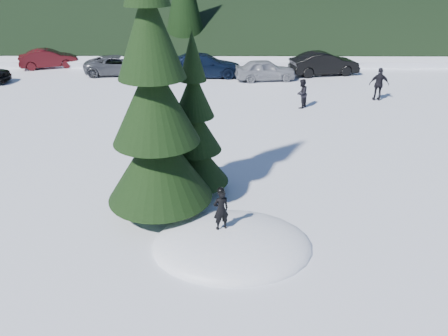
{
  "coord_description": "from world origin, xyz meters",
  "views": [
    {
      "loc": [
        -0.15,
        -10.04,
        7.21
      ],
      "look_at": [
        -0.25,
        2.73,
        1.1
      ],
      "focal_mm": 35.0,
      "sensor_mm": 36.0,
      "label": 1
    }
  ],
  "objects_px": {
    "car_4": "(265,70)",
    "car_5": "(324,64)",
    "car_1": "(49,58)",
    "car_2": "(119,65)",
    "adult_0": "(302,94)",
    "spruce_short": "(195,134)",
    "adult_1": "(379,84)",
    "car_3": "(204,65)",
    "child_skier": "(221,210)",
    "spruce_tall": "(155,111)"
  },
  "relations": [
    {
      "from": "adult_1",
      "to": "child_skier",
      "type": "bearing_deg",
      "value": 63.13
    },
    {
      "from": "car_4",
      "to": "car_5",
      "type": "height_order",
      "value": "car_5"
    },
    {
      "from": "car_5",
      "to": "child_skier",
      "type": "bearing_deg",
      "value": 149.06
    },
    {
      "from": "car_4",
      "to": "spruce_tall",
      "type": "bearing_deg",
      "value": 157.49
    },
    {
      "from": "child_skier",
      "to": "car_5",
      "type": "relative_size",
      "value": 0.26
    },
    {
      "from": "child_skier",
      "to": "spruce_short",
      "type": "bearing_deg",
      "value": -94.79
    },
    {
      "from": "spruce_tall",
      "to": "adult_0",
      "type": "relative_size",
      "value": 5.52
    },
    {
      "from": "spruce_tall",
      "to": "car_3",
      "type": "xyz_separation_m",
      "value": [
        0.45,
        17.76,
        -2.56
      ]
    },
    {
      "from": "car_1",
      "to": "car_2",
      "type": "relative_size",
      "value": 0.88
    },
    {
      "from": "car_3",
      "to": "car_5",
      "type": "distance_m",
      "value": 8.27
    },
    {
      "from": "car_3",
      "to": "car_5",
      "type": "bearing_deg",
      "value": -87.72
    },
    {
      "from": "car_3",
      "to": "car_4",
      "type": "bearing_deg",
      "value": -105.08
    },
    {
      "from": "adult_1",
      "to": "car_4",
      "type": "xyz_separation_m",
      "value": [
        -6.0,
        4.51,
        -0.24
      ]
    },
    {
      "from": "spruce_short",
      "to": "car_1",
      "type": "relative_size",
      "value": 1.32
    },
    {
      "from": "child_skier",
      "to": "car_1",
      "type": "height_order",
      "value": "child_skier"
    },
    {
      "from": "adult_1",
      "to": "car_1",
      "type": "bearing_deg",
      "value": -15.44
    },
    {
      "from": "spruce_short",
      "to": "adult_1",
      "type": "bearing_deg",
      "value": 48.64
    },
    {
      "from": "spruce_tall",
      "to": "child_skier",
      "type": "xyz_separation_m",
      "value": [
        1.89,
        -1.65,
        -2.24
      ]
    },
    {
      "from": "adult_0",
      "to": "car_4",
      "type": "distance_m",
      "value": 6.13
    },
    {
      "from": "spruce_short",
      "to": "adult_1",
      "type": "distance_m",
      "value": 14.5
    },
    {
      "from": "spruce_short",
      "to": "child_skier",
      "type": "xyz_separation_m",
      "value": [
        0.89,
        -3.05,
        -1.02
      ]
    },
    {
      "from": "car_1",
      "to": "car_3",
      "type": "distance_m",
      "value": 11.75
    },
    {
      "from": "car_2",
      "to": "car_3",
      "type": "distance_m",
      "value": 5.9
    },
    {
      "from": "car_4",
      "to": "car_5",
      "type": "relative_size",
      "value": 0.85
    },
    {
      "from": "car_5",
      "to": "spruce_short",
      "type": "bearing_deg",
      "value": 143.4
    },
    {
      "from": "spruce_tall",
      "to": "car_2",
      "type": "xyz_separation_m",
      "value": [
        -5.43,
        18.28,
        -2.68
      ]
    },
    {
      "from": "adult_1",
      "to": "car_3",
      "type": "relative_size",
      "value": 0.35
    },
    {
      "from": "spruce_tall",
      "to": "car_2",
      "type": "bearing_deg",
      "value": 106.54
    },
    {
      "from": "car_1",
      "to": "car_4",
      "type": "xyz_separation_m",
      "value": [
        15.57,
        -3.55,
        0.0
      ]
    },
    {
      "from": "adult_0",
      "to": "car_3",
      "type": "bearing_deg",
      "value": -108.96
    },
    {
      "from": "spruce_tall",
      "to": "adult_0",
      "type": "xyz_separation_m",
      "value": [
        6.01,
        10.8,
        -2.54
      ]
    },
    {
      "from": "spruce_short",
      "to": "car_4",
      "type": "xyz_separation_m",
      "value": [
        3.55,
        15.35,
        -1.43
      ]
    },
    {
      "from": "child_skier",
      "to": "adult_1",
      "type": "xyz_separation_m",
      "value": [
        8.66,
        13.89,
        -0.17
      ]
    },
    {
      "from": "adult_0",
      "to": "car_5",
      "type": "height_order",
      "value": "adult_0"
    },
    {
      "from": "adult_0",
      "to": "car_1",
      "type": "relative_size",
      "value": 0.38
    },
    {
      "from": "car_2",
      "to": "car_5",
      "type": "height_order",
      "value": "car_5"
    },
    {
      "from": "car_1",
      "to": "car_2",
      "type": "distance_m",
      "value": 5.95
    },
    {
      "from": "adult_0",
      "to": "car_4",
      "type": "relative_size",
      "value": 0.39
    },
    {
      "from": "adult_0",
      "to": "car_2",
      "type": "bearing_deg",
      "value": -90.74
    },
    {
      "from": "car_2",
      "to": "car_3",
      "type": "bearing_deg",
      "value": -100.7
    },
    {
      "from": "spruce_short",
      "to": "adult_0",
      "type": "distance_m",
      "value": 10.73
    },
    {
      "from": "adult_1",
      "to": "car_4",
      "type": "bearing_deg",
      "value": -31.89
    },
    {
      "from": "car_1",
      "to": "car_5",
      "type": "height_order",
      "value": "car_5"
    },
    {
      "from": "child_skier",
      "to": "adult_0",
      "type": "xyz_separation_m",
      "value": [
        4.12,
        12.45,
        -0.3
      ]
    },
    {
      "from": "adult_0",
      "to": "adult_1",
      "type": "height_order",
      "value": "adult_1"
    },
    {
      "from": "adult_1",
      "to": "car_3",
      "type": "bearing_deg",
      "value": -23.62
    },
    {
      "from": "car_3",
      "to": "car_5",
      "type": "relative_size",
      "value": 1.12
    },
    {
      "from": "car_3",
      "to": "adult_1",
      "type": "bearing_deg",
      "value": -119.91
    },
    {
      "from": "spruce_short",
      "to": "car_5",
      "type": "distance_m",
      "value": 18.59
    },
    {
      "from": "child_skier",
      "to": "adult_0",
      "type": "relative_size",
      "value": 0.78
    }
  ]
}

